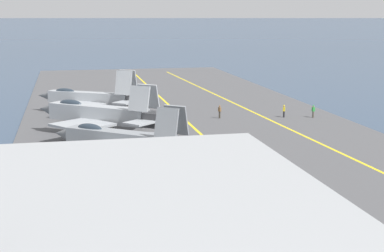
{
  "coord_description": "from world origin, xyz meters",
  "views": [
    {
      "loc": [
        -58.8,
        15.15,
        14.83
      ],
      "look_at": [
        -0.21,
        2.61,
        2.9
      ],
      "focal_mm": 55.0,
      "sensor_mm": 36.0,
      "label": 1
    }
  ],
  "objects_px": {
    "parked_jet_second": "(123,141)",
    "crew_green_vest": "(313,111)",
    "parked_jet_fourth": "(91,98)",
    "parked_jet_nearest": "(130,196)",
    "parked_jet_third": "(100,114)",
    "crew_brown_vest": "(220,111)",
    "crew_yellow_vest": "(284,111)"
  },
  "relations": [
    {
      "from": "parked_jet_third",
      "to": "crew_green_vest",
      "type": "relative_size",
      "value": 9.2
    },
    {
      "from": "parked_jet_third",
      "to": "parked_jet_fourth",
      "type": "height_order",
      "value": "parked_jet_third"
    },
    {
      "from": "crew_green_vest",
      "to": "parked_jet_nearest",
      "type": "bearing_deg",
      "value": 142.14
    },
    {
      "from": "parked_jet_nearest",
      "to": "parked_jet_second",
      "type": "bearing_deg",
      "value": -4.08
    },
    {
      "from": "parked_jet_second",
      "to": "parked_jet_third",
      "type": "height_order",
      "value": "parked_jet_third"
    },
    {
      "from": "parked_jet_fourth",
      "to": "crew_green_vest",
      "type": "relative_size",
      "value": 9.15
    },
    {
      "from": "parked_jet_second",
      "to": "parked_jet_fourth",
      "type": "height_order",
      "value": "parked_jet_fourth"
    },
    {
      "from": "parked_jet_nearest",
      "to": "crew_brown_vest",
      "type": "height_order",
      "value": "parked_jet_nearest"
    },
    {
      "from": "parked_jet_nearest",
      "to": "crew_brown_vest",
      "type": "xyz_separation_m",
      "value": [
        39.27,
        -16.3,
        -1.7
      ]
    },
    {
      "from": "parked_jet_third",
      "to": "parked_jet_second",
      "type": "bearing_deg",
      "value": -174.52
    },
    {
      "from": "parked_jet_second",
      "to": "crew_yellow_vest",
      "type": "relative_size",
      "value": 8.37
    },
    {
      "from": "parked_jet_second",
      "to": "crew_green_vest",
      "type": "bearing_deg",
      "value": -54.0
    },
    {
      "from": "parked_jet_third",
      "to": "crew_green_vest",
      "type": "bearing_deg",
      "value": -77.28
    },
    {
      "from": "parked_jet_second",
      "to": "crew_yellow_vest",
      "type": "xyz_separation_m",
      "value": [
        21.08,
        -23.81,
        -1.53
      ]
    },
    {
      "from": "crew_yellow_vest",
      "to": "crew_brown_vest",
      "type": "height_order",
      "value": "crew_brown_vest"
    },
    {
      "from": "parked_jet_second",
      "to": "crew_green_vest",
      "type": "height_order",
      "value": "parked_jet_second"
    },
    {
      "from": "crew_green_vest",
      "to": "crew_brown_vest",
      "type": "height_order",
      "value": "crew_brown_vest"
    },
    {
      "from": "crew_green_vest",
      "to": "crew_brown_vest",
      "type": "relative_size",
      "value": 0.96
    },
    {
      "from": "parked_jet_nearest",
      "to": "crew_yellow_vest",
      "type": "relative_size",
      "value": 8.89
    },
    {
      "from": "crew_yellow_vest",
      "to": "parked_jet_fourth",
      "type": "bearing_deg",
      "value": 72.11
    },
    {
      "from": "parked_jet_fourth",
      "to": "crew_brown_vest",
      "type": "xyz_separation_m",
      "value": [
        -7.04,
        -16.7,
        -1.28
      ]
    },
    {
      "from": "parked_jet_second",
      "to": "parked_jet_nearest",
      "type": "bearing_deg",
      "value": 175.92
    },
    {
      "from": "parked_jet_second",
      "to": "crew_green_vest",
      "type": "xyz_separation_m",
      "value": [
        20.06,
        -27.61,
        -1.51
      ]
    },
    {
      "from": "crew_brown_vest",
      "to": "parked_jet_nearest",
      "type": "bearing_deg",
      "value": 157.46
    },
    {
      "from": "parked_jet_third",
      "to": "parked_jet_fourth",
      "type": "xyz_separation_m",
      "value": [
        15.75,
        0.31,
        -0.4
      ]
    },
    {
      "from": "parked_jet_fourth",
      "to": "crew_yellow_vest",
      "type": "distance_m",
      "value": 26.74
    },
    {
      "from": "crew_green_vest",
      "to": "parked_jet_second",
      "type": "bearing_deg",
      "value": 126.0
    },
    {
      "from": "crew_yellow_vest",
      "to": "crew_brown_vest",
      "type": "distance_m",
      "value": 8.8
    },
    {
      "from": "parked_jet_second",
      "to": "parked_jet_fourth",
      "type": "relative_size",
      "value": 0.9
    },
    {
      "from": "crew_yellow_vest",
      "to": "crew_green_vest",
      "type": "distance_m",
      "value": 3.94
    },
    {
      "from": "crew_yellow_vest",
      "to": "crew_green_vest",
      "type": "xyz_separation_m",
      "value": [
        -1.03,
        -3.8,
        0.01
      ]
    },
    {
      "from": "parked_jet_third",
      "to": "crew_green_vest",
      "type": "height_order",
      "value": "parked_jet_third"
    }
  ]
}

